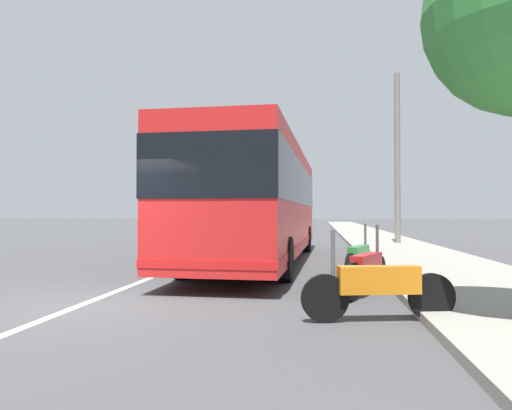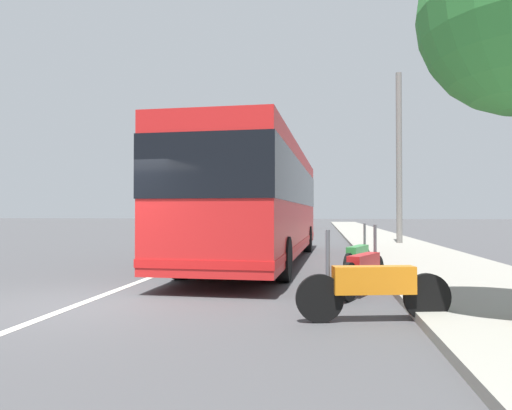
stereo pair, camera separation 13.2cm
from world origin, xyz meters
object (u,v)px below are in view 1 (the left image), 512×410
object	(u,v)px
coach_bus	(261,199)
motorcycle_nearest_curb	(378,287)
car_far_distant	(295,221)
motorcycle_by_tree	(367,269)
utility_pole	(397,159)
car_behind_bus	(269,219)
motorcycle_angled	(359,256)
car_oncoming	(213,226)
car_ahead_same_lane	(247,223)

from	to	relation	value
coach_bus	motorcycle_nearest_curb	bearing A→B (deg)	-159.16
motorcycle_nearest_curb	car_far_distant	size ratio (longest dim) A/B	0.54
motorcycle_by_tree	utility_pole	xyz separation A→B (m)	(13.28, -2.74, 3.52)
car_behind_bus	motorcycle_angled	bearing A→B (deg)	9.02
car_oncoming	car_behind_bus	world-z (taller)	car_behind_bus
motorcycle_nearest_curb	car_behind_bus	xyz separation A→B (m)	(50.90, 6.87, 0.23)
car_ahead_same_lane	coach_bus	bearing A→B (deg)	14.41
motorcycle_by_tree	coach_bus	bearing A→B (deg)	50.28
motorcycle_angled	car_far_distant	xyz separation A→B (m)	(33.50, 3.24, 0.29)
motorcycle_by_tree	car_ahead_same_lane	distance (m)	28.28
car_behind_bus	utility_pole	bearing A→B (deg)	15.61
motorcycle_angled	coach_bus	bearing A→B (deg)	64.78
car_oncoming	utility_pole	xyz separation A→B (m)	(-6.39, -10.19, 3.29)
motorcycle_angled	car_ahead_same_lane	size ratio (longest dim) A/B	0.45
motorcycle_nearest_curb	motorcycle_angled	distance (m)	4.89
motorcycle_nearest_curb	car_ahead_same_lane	bearing A→B (deg)	-89.37
coach_bus	motorcycle_by_tree	distance (m)	6.23
motorcycle_nearest_curb	motorcycle_by_tree	bearing A→B (deg)	-103.37
car_behind_bus	utility_pole	xyz separation A→B (m)	(-35.45, -9.68, 3.28)
motorcycle_nearest_curb	motorcycle_angled	world-z (taller)	motorcycle_nearest_curb
motorcycle_by_tree	car_oncoming	size ratio (longest dim) A/B	0.51
car_oncoming	motorcycle_by_tree	bearing A→B (deg)	21.99
coach_bus	motorcycle_by_tree	world-z (taller)	coach_bus
motorcycle_angled	car_oncoming	xyz separation A→B (m)	(16.95, 7.53, 0.25)
motorcycle_nearest_curb	car_far_distant	xyz separation A→B (m)	(38.39, 3.09, 0.27)
motorcycle_angled	car_ahead_same_lane	xyz separation A→B (m)	(24.80, 6.59, 0.24)
car_ahead_same_lane	car_far_distant	xyz separation A→B (m)	(8.70, -3.35, 0.05)
car_oncoming	motorcycle_nearest_curb	bearing A→B (deg)	19.93
motorcycle_by_tree	car_ahead_same_lane	world-z (taller)	car_ahead_same_lane
car_oncoming	car_behind_bus	distance (m)	29.07
coach_bus	motorcycle_angled	xyz separation A→B (m)	(-2.72, -2.75, -1.50)
coach_bus	car_far_distant	size ratio (longest dim) A/B	3.13
car_oncoming	utility_pole	size ratio (longest dim) A/B	0.50
motorcycle_by_tree	car_ahead_same_lane	bearing A→B (deg)	37.50
coach_bus	car_ahead_same_lane	bearing A→B (deg)	11.88
car_ahead_same_lane	motorcycle_by_tree	bearing A→B (deg)	17.83
car_behind_bus	coach_bus	bearing A→B (deg)	5.98
utility_pole	car_ahead_same_lane	bearing A→B (deg)	33.00
coach_bus	car_oncoming	world-z (taller)	coach_bus
motorcycle_by_tree	car_ahead_same_lane	size ratio (longest dim) A/B	0.44
utility_pole	car_far_distant	bearing A→B (deg)	14.41
motorcycle_angled	car_behind_bus	xyz separation A→B (m)	(46.01, 7.02, 0.26)
coach_bus	car_far_distant	xyz separation A→B (m)	(30.78, 0.49, -1.20)
motorcycle_angled	motorcycle_nearest_curb	bearing A→B (deg)	-162.28
car_ahead_same_lane	car_behind_bus	xyz separation A→B (m)	(21.21, 0.43, 0.02)
motorcycle_by_tree	utility_pole	world-z (taller)	utility_pole
car_far_distant	car_ahead_same_lane	bearing A→B (deg)	163.05
motorcycle_nearest_curb	motorcycle_angled	size ratio (longest dim) A/B	1.05
coach_bus	car_behind_bus	size ratio (longest dim) A/B	3.17
car_far_distant	motorcycle_nearest_curb	bearing A→B (deg)	-171.27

